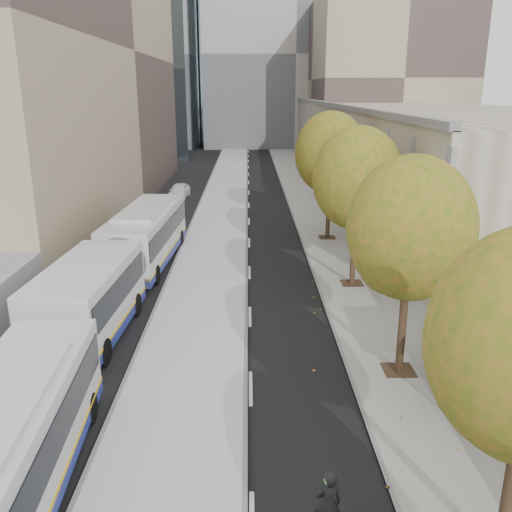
{
  "coord_description": "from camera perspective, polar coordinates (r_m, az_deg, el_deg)",
  "views": [
    {
      "loc": [
        -1.71,
        -4.04,
        9.6
      ],
      "look_at": [
        -1.36,
        18.97,
        2.5
      ],
      "focal_mm": 38.0,
      "sensor_mm": 36.0,
      "label": 1
    }
  ],
  "objects": [
    {
      "name": "building_tan",
      "position": [
        70.41,
        13.61,
        12.11
      ],
      "size": [
        18.0,
        92.0,
        8.0
      ],
      "primitive_type": "cube",
      "color": "gray",
      "rests_on": "ground"
    },
    {
      "name": "sidewalk",
      "position": [
        40.62,
        7.44,
        3.38
      ],
      "size": [
        4.75,
        150.0,
        0.08
      ],
      "primitive_type": "cube",
      "color": "gray",
      "rests_on": "ground"
    },
    {
      "name": "tree_d",
      "position": [
        26.9,
        10.64,
        8.02
      ],
      "size": [
        4.4,
        4.4,
        7.6
      ],
      "color": "black",
      "rests_on": "sidewalk"
    },
    {
      "name": "distant_car",
      "position": [
        50.62,
        -8.1,
        6.81
      ],
      "size": [
        1.89,
        4.06,
        1.34
      ],
      "primitive_type": "imported",
      "rotation": [
        0.0,
        0.0,
        -0.08
      ],
      "color": "white",
      "rests_on": "ground"
    },
    {
      "name": "bus_far",
      "position": [
        27.54,
        -13.44,
        -0.05
      ],
      "size": [
        3.72,
        18.61,
        3.08
      ],
      "rotation": [
        0.0,
        0.0,
        -0.06
      ],
      "color": "silver",
      "rests_on": "ground"
    },
    {
      "name": "building_far_block",
      "position": [
        100.49,
        3.78,
        20.18
      ],
      "size": [
        30.0,
        18.0,
        30.0
      ],
      "primitive_type": "cube",
      "color": "#A69E97",
      "rests_on": "ground"
    },
    {
      "name": "tree_e",
      "position": [
        35.66,
        7.85,
        10.68
      ],
      "size": [
        4.6,
        4.6,
        7.92
      ],
      "color": "black",
      "rests_on": "sidewalk"
    },
    {
      "name": "bus_platform",
      "position": [
        40.25,
        -3.92,
        3.41
      ],
      "size": [
        4.25,
        150.0,
        0.15
      ],
      "primitive_type": "cube",
      "color": "silver",
      "rests_on": "ground"
    },
    {
      "name": "bus_shelter",
      "position": [
        18.29,
        23.33,
        -8.25
      ],
      "size": [
        1.9,
        4.4,
        2.53
      ],
      "color": "#383A3F",
      "rests_on": "sidewalk"
    },
    {
      "name": "tree_c",
      "position": [
        18.37,
        15.98,
        2.79
      ],
      "size": [
        4.2,
        4.2,
        7.28
      ],
      "color": "black",
      "rests_on": "sidewalk"
    }
  ]
}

